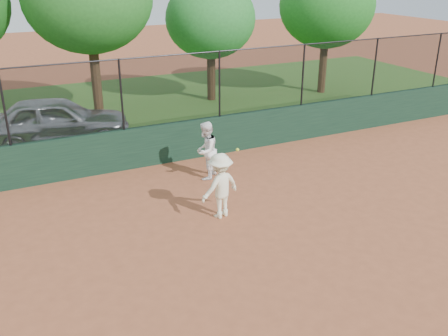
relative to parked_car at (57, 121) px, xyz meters
name	(u,v)px	position (x,y,z in m)	size (l,w,h in m)	color
ground	(236,270)	(1.92, -9.15, -0.79)	(80.00, 80.00, 0.00)	#A35534
back_wall	(142,147)	(1.92, -3.15, -0.19)	(26.00, 0.20, 1.20)	#183524
grass_strip	(98,114)	(1.92, 2.85, -0.78)	(36.00, 12.00, 0.01)	#2C581B
parked_car	(57,121)	(0.00, 0.00, 0.00)	(1.86, 4.62, 1.57)	#9DA2A6
player_second	(206,151)	(3.23, -4.76, 0.02)	(0.79, 0.61, 1.62)	white
player_main	(220,186)	(2.61, -6.99, 0.00)	(1.14, 0.83, 1.78)	white
fence_assembly	(138,92)	(1.89, -3.15, 1.45)	(26.00, 0.06, 2.00)	black
tree_3	(211,19)	(6.94, 2.99, 2.63)	(3.79, 3.45, 5.07)	#3D2814
tree_4	(327,5)	(12.10, 2.01, 3.06)	(4.29, 3.90, 5.71)	#49301A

